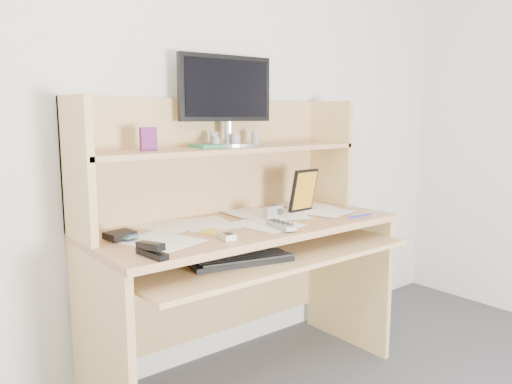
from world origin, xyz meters
TOP-DOWN VIEW (x-y plane):
  - back_wall at (0.00, 1.80)m, footprint 3.60×0.04m
  - desk at (0.00, 1.56)m, footprint 1.40×0.70m
  - paper_clutter at (0.00, 1.48)m, footprint 1.32×0.54m
  - keyboard at (-0.18, 1.28)m, footprint 0.43×0.24m
  - tv_remote at (0.05, 1.31)m, footprint 0.09×0.19m
  - flip_phone at (-0.24, 1.30)m, footprint 0.06×0.09m
  - stapler at (-0.58, 1.25)m, footprint 0.06×0.15m
  - wallet at (-0.56, 1.55)m, footprint 0.12×0.10m
  - sticky_note_pad at (-0.22, 1.41)m, footprint 0.10×0.10m
  - digital_camera at (0.15, 1.47)m, footprint 0.09×0.04m
  - game_case at (0.37, 1.50)m, footprint 0.15×0.02m
  - blue_pen at (0.49, 1.24)m, footprint 0.14×0.02m
  - card_box at (-0.40, 1.61)m, footprint 0.07×0.02m
  - shelf_book at (-0.10, 1.63)m, footprint 0.13×0.17m
  - chip_stack_a at (0.04, 1.61)m, footprint 0.06×0.06m
  - chip_stack_b at (0.19, 1.65)m, footprint 0.04×0.04m
  - chip_stack_c at (-0.05, 1.63)m, footprint 0.05×0.05m
  - chip_stack_d at (-0.03, 1.68)m, footprint 0.04×0.04m
  - monitor at (0.04, 1.68)m, footprint 0.48×0.24m

SIDE VIEW (x-z plane):
  - keyboard at x=-0.18m, z-range 0.65..0.68m
  - desk at x=0.00m, z-range 0.04..1.34m
  - paper_clutter at x=0.00m, z-range 0.75..0.76m
  - sticky_note_pad at x=-0.22m, z-range 0.75..0.76m
  - blue_pen at x=0.49m, z-range 0.76..0.76m
  - tv_remote at x=0.05m, z-range 0.76..0.77m
  - flip_phone at x=-0.24m, z-range 0.76..0.78m
  - wallet at x=-0.56m, z-range 0.76..0.78m
  - stapler at x=-0.58m, z-range 0.76..0.80m
  - digital_camera at x=0.15m, z-range 0.76..0.81m
  - game_case at x=0.37m, z-range 0.76..0.97m
  - shelf_book at x=-0.10m, z-range 1.08..1.10m
  - chip_stack_c at x=-0.05m, z-range 1.08..1.13m
  - chip_stack_a at x=0.04m, z-range 1.08..1.14m
  - chip_stack_b at x=0.19m, z-range 1.08..1.15m
  - chip_stack_d at x=-0.03m, z-range 1.08..1.15m
  - card_box at x=-0.40m, z-range 1.08..1.18m
  - back_wall at x=0.00m, z-range 0.00..2.50m
  - monitor at x=0.04m, z-range 1.09..1.51m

